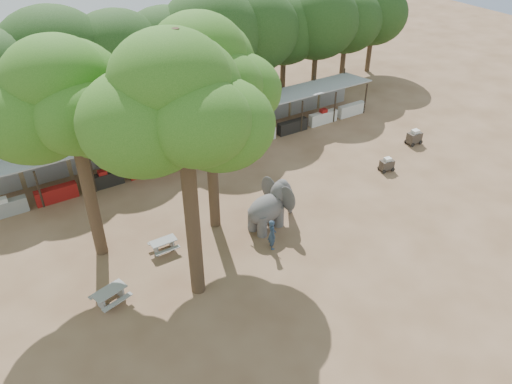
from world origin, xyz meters
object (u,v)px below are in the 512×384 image
yard_tree_left (64,101)px  yard_tree_back (202,74)px  elephant (271,205)px  yard_tree_center (177,106)px  cart_back (414,137)px  picnic_table_near (110,295)px  handler (272,234)px  picnic_table_far (164,244)px  cart_front (387,164)px

yard_tree_left → yard_tree_back: yard_tree_back is taller
yard_tree_left → elephant: yard_tree_left is taller
yard_tree_center → cart_back: (19.36, 4.77, -8.68)m
elephant → picnic_table_near: bearing=174.4°
yard_tree_center → cart_back: size_ratio=10.87×
yard_tree_left → yard_tree_center: (3.00, -5.00, 1.01)m
yard_tree_back → picnic_table_near: (-6.57, -2.88, -8.06)m
handler → cart_back: (14.66, 4.23, -0.34)m
elephant → handler: bearing=-134.1°
yard_tree_center → yard_tree_back: (3.00, 4.00, -0.67)m
handler → picnic_table_far: (-4.82, 2.67, -0.43)m
yard_tree_center → handler: size_ratio=6.96×
handler → picnic_table_near: size_ratio=0.97×
yard_tree_left → handler: bearing=-30.1°
elephant → picnic_table_far: bearing=158.1°
handler → cart_back: size_ratio=1.56×
handler → yard_tree_back: bearing=42.7°
yard_tree_back → cart_front: 14.63m
cart_back → yard_tree_center: bearing=-164.7°
yard_tree_center → elephant: (5.74, 2.23, -7.95)m
yard_tree_back → handler: 8.59m
picnic_table_far → cart_back: cart_back is taller
picnic_table_far → cart_back: bearing=4.3°
elephant → picnic_table_far: (-5.87, 0.99, -0.83)m
yard_tree_left → picnic_table_far: (2.87, -1.79, -7.77)m
handler → picnic_table_far: handler is taller
yard_tree_center → picnic_table_near: 9.49m
yard_tree_back → cart_back: size_ratio=10.26×
yard_tree_left → handler: yard_tree_left is taller
yard_tree_back → picnic_table_far: (-3.13, -0.79, -8.11)m
elephant → cart_back: elephant is taller
yard_tree_back → elephant: yard_tree_back is taller
yard_tree_center → cart_front: 17.77m
cart_front → cart_back: cart_back is taller
elephant → cart_back: 13.87m
yard_tree_left → picnic_table_near: size_ratio=6.16×
yard_tree_left → yard_tree_center: yard_tree_center is taller
picnic_table_near → picnic_table_far: bearing=15.8°
cart_front → picnic_table_near: bearing=-165.1°
yard_tree_center → picnic_table_near: (-3.57, 1.13, -8.72)m
yard_tree_center → handler: (4.69, 0.54, -8.34)m
picnic_table_near → cart_front: size_ratio=1.75×
yard_tree_back → picnic_table_near: 10.79m
yard_tree_left → cart_back: size_ratio=9.95×
handler → cart_front: bearing=-59.6°
yard_tree_back → elephant: 7.98m
elephant → yard_tree_left: bearing=150.0°
yard_tree_center → cart_front: bearing=11.6°
yard_tree_back → handler: bearing=-63.9°
yard_tree_center → cart_back: bearing=13.8°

